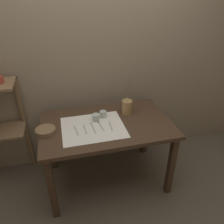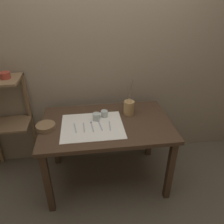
% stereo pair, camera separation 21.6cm
% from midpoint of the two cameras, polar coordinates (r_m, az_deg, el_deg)
% --- Properties ---
extents(ground_plane, '(12.00, 12.00, 0.00)m').
position_cam_midpoint_polar(ground_plane, '(2.70, -3.65, -16.85)').
color(ground_plane, brown).
extents(stone_wall_back, '(7.00, 0.06, 2.40)m').
position_cam_midpoint_polar(stone_wall_back, '(2.50, -6.88, 11.73)').
color(stone_wall_back, gray).
rests_on(stone_wall_back, ground_plane).
extents(wooden_table, '(1.31, 0.82, 0.77)m').
position_cam_midpoint_polar(wooden_table, '(2.27, -4.19, -5.01)').
color(wooden_table, '#422D1E').
rests_on(wooden_table, ground_plane).
extents(linen_cloth, '(0.61, 0.51, 0.00)m').
position_cam_midpoint_polar(linen_cloth, '(2.16, -7.82, -4.04)').
color(linen_cloth, white).
rests_on(linen_cloth, wooden_table).
extents(pitcher_with_flowers, '(0.11, 0.11, 0.40)m').
position_cam_midpoint_polar(pitcher_with_flowers, '(2.34, 1.30, 1.55)').
color(pitcher_with_flowers, '#A87F4C').
rests_on(pitcher_with_flowers, wooden_table).
extents(wooden_bowl, '(0.18, 0.18, 0.05)m').
position_cam_midpoint_polar(wooden_bowl, '(2.17, -19.74, -4.78)').
color(wooden_bowl, brown).
rests_on(wooden_bowl, wooden_table).
extents(glass_tumbler_near, '(0.08, 0.08, 0.07)m').
position_cam_midpoint_polar(glass_tumbler_near, '(2.24, -7.02, -1.51)').
color(glass_tumbler_near, '#B7C1BC').
rests_on(glass_tumbler_near, wooden_table).
extents(glass_tumbler_far, '(0.07, 0.07, 0.07)m').
position_cam_midpoint_polar(glass_tumbler_far, '(2.29, -5.03, -0.65)').
color(glass_tumbler_far, '#B7C1BC').
rests_on(glass_tumbler_far, wooden_table).
extents(knife_center, '(0.03, 0.17, 0.00)m').
position_cam_midpoint_polar(knife_center, '(2.14, -12.26, -4.79)').
color(knife_center, '#A8A8AD').
rests_on(knife_center, wooden_table).
extents(fork_outer, '(0.02, 0.17, 0.00)m').
position_cam_midpoint_polar(fork_outer, '(2.14, -9.98, -4.53)').
color(fork_outer, '#A8A8AD').
rests_on(fork_outer, wooden_table).
extents(spoon_inner, '(0.03, 0.18, 0.02)m').
position_cam_midpoint_polar(spoon_inner, '(2.18, -8.10, -3.55)').
color(spoon_inner, '#A8A8AD').
rests_on(spoon_inner, wooden_table).
extents(spoon_outer, '(0.04, 0.18, 0.02)m').
position_cam_midpoint_polar(spoon_outer, '(2.19, -6.13, -3.16)').
color(spoon_outer, '#A8A8AD').
rests_on(spoon_outer, wooden_table).
extents(fork_inner, '(0.02, 0.17, 0.00)m').
position_cam_midpoint_polar(fork_inner, '(2.16, -3.24, -3.71)').
color(fork_inner, '#A8A8AD').
rests_on(fork_inner, wooden_table).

